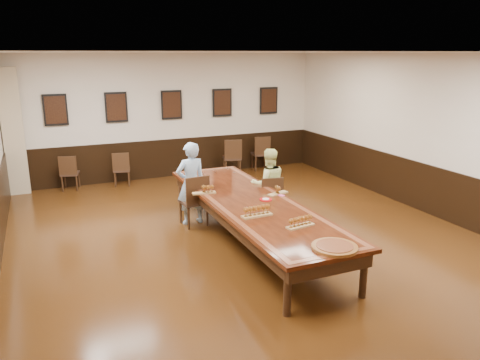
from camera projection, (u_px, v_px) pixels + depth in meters
name	position (u px, v px, depth m)	size (l,w,h in m)	color
floor	(251.00, 243.00, 8.16)	(8.00, 10.00, 0.02)	black
ceiling	(253.00, 52.00, 7.32)	(8.00, 10.00, 0.02)	white
wall_back	(171.00, 116.00, 12.17)	(8.00, 0.02, 3.20)	beige
wall_right	(435.00, 136.00, 9.28)	(0.02, 10.00, 3.20)	beige
chair_man	(194.00, 200.00, 8.87)	(0.47, 0.51, 1.00)	#322016
chair_woman	(269.00, 198.00, 9.12)	(0.42, 0.46, 0.91)	#322016
spare_chair_a	(70.00, 172.00, 11.19)	(0.40, 0.44, 0.86)	#322016
spare_chair_b	(122.00, 168.00, 11.56)	(0.40, 0.44, 0.86)	#322016
spare_chair_c	(232.00, 157.00, 12.58)	(0.46, 0.50, 0.99)	#322016
spare_chair_d	(260.00, 153.00, 13.13)	(0.45, 0.49, 0.96)	#322016
person_man	(191.00, 183.00, 8.88)	(0.58, 0.38, 1.59)	#4F8BC7
person_woman	(268.00, 184.00, 9.14)	(0.71, 0.55, 1.42)	#F0F89B
pink_phone	(280.00, 195.00, 8.28)	(0.08, 0.15, 0.01)	#FE54B2
curtain	(13.00, 132.00, 10.61)	(0.45, 0.18, 2.90)	tan
wainscoting	(252.00, 215.00, 8.03)	(8.00, 10.00, 1.00)	black
conference_table	(252.00, 209.00, 8.00)	(1.40, 5.00, 0.76)	black
posters	(172.00, 105.00, 12.03)	(6.14, 0.04, 0.74)	black
flight_a	(206.00, 190.00, 8.38)	(0.43, 0.20, 0.16)	olive
flight_b	(278.00, 190.00, 8.33)	(0.43, 0.24, 0.15)	olive
flight_c	(257.00, 211.00, 7.19)	(0.49, 0.17, 0.18)	olive
flight_d	(300.00, 222.00, 6.76)	(0.46, 0.20, 0.17)	olive
red_plate_grp	(266.00, 200.00, 8.01)	(0.21, 0.21, 0.03)	#B90C11
carved_platter	(335.00, 247.00, 6.03)	(0.74, 0.74, 0.05)	#623413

